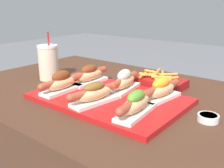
{
  "coord_description": "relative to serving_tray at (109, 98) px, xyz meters",
  "views": [
    {
      "loc": [
        0.55,
        -0.77,
        1.05
      ],
      "look_at": [
        -0.01,
        -0.07,
        0.77
      ],
      "focal_mm": 42.0,
      "sensor_mm": 36.0,
      "label": 1
    }
  ],
  "objects": [
    {
      "name": "hot_dog_2",
      "position": [
        0.17,
        -0.07,
        0.04
      ],
      "size": [
        0.08,
        0.21,
        0.08
      ],
      "color": "white",
      "rests_on": "serving_tray"
    },
    {
      "name": "hot_dog_4",
      "position": [
        0.0,
        0.09,
        0.04
      ],
      "size": [
        0.09,
        0.21,
        0.08
      ],
      "color": "white",
      "rests_on": "serving_tray"
    },
    {
      "name": "hot_dog_5",
      "position": [
        0.16,
        0.09,
        0.04
      ],
      "size": [
        0.08,
        0.21,
        0.08
      ],
      "color": "white",
      "rests_on": "serving_tray"
    },
    {
      "name": "drink_cup",
      "position": [
        -0.39,
        0.04,
        0.07
      ],
      "size": [
        0.09,
        0.09,
        0.22
      ],
      "color": "beige",
      "rests_on": "patio_table"
    },
    {
      "name": "sauce_bowl",
      "position": [
        0.34,
        0.05,
        0.0
      ],
      "size": [
        0.06,
        0.06,
        0.02
      ],
      "color": "white",
      "rests_on": "patio_table"
    },
    {
      "name": "fries_basket",
      "position": [
        0.06,
        0.26,
        0.01
      ],
      "size": [
        0.21,
        0.14,
        0.06
      ],
      "color": "#B21919",
      "rests_on": "patio_table"
    },
    {
      "name": "serving_tray",
      "position": [
        0.0,
        0.0,
        0.0
      ],
      "size": [
        0.53,
        0.35,
        0.02
      ],
      "color": "red",
      "rests_on": "patio_table"
    },
    {
      "name": "hot_dog_0",
      "position": [
        -0.17,
        -0.07,
        0.04
      ],
      "size": [
        0.06,
        0.21,
        0.08
      ],
      "color": "white",
      "rests_on": "serving_tray"
    },
    {
      "name": "hot_dog_1",
      "position": [
        0.0,
        -0.08,
        0.04
      ],
      "size": [
        0.08,
        0.21,
        0.07
      ],
      "color": "white",
      "rests_on": "serving_tray"
    },
    {
      "name": "hot_dog_3",
      "position": [
        -0.16,
        0.07,
        0.04
      ],
      "size": [
        0.06,
        0.21,
        0.08
      ],
      "color": "white",
      "rests_on": "serving_tray"
    }
  ]
}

